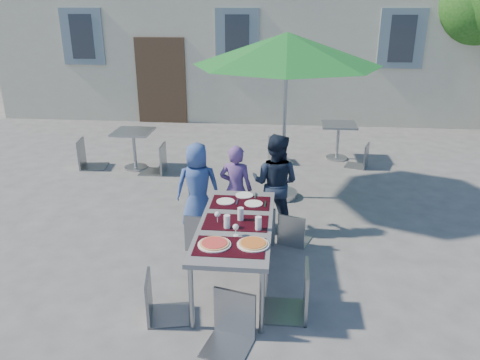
# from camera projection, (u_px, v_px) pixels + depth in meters

# --- Properties ---
(ground) EXTENTS (90.00, 90.00, 0.00)m
(ground) POSITION_uv_depth(u_px,v_px,m) (172.00, 278.00, 5.46)
(ground) COLOR #4F4F51
(ground) RESTS_ON ground
(dining_table) EXTENTS (0.80, 1.85, 0.76)m
(dining_table) POSITION_uv_depth(u_px,v_px,m) (236.00, 227.00, 5.16)
(dining_table) COLOR #49494E
(dining_table) RESTS_ON ground
(pizza_near_left) EXTENTS (0.33, 0.33, 0.03)m
(pizza_near_left) POSITION_uv_depth(u_px,v_px,m) (214.00, 244.00, 4.65)
(pizza_near_left) COLOR white
(pizza_near_left) RESTS_ON dining_table
(pizza_near_right) EXTENTS (0.32, 0.32, 0.03)m
(pizza_near_right) POSITION_uv_depth(u_px,v_px,m) (253.00, 244.00, 4.65)
(pizza_near_right) COLOR white
(pizza_near_right) RESTS_ON dining_table
(glassware) EXTENTS (0.52, 0.44, 0.15)m
(glassware) POSITION_uv_depth(u_px,v_px,m) (239.00, 220.00, 5.02)
(glassware) COLOR silver
(glassware) RESTS_ON dining_table
(place_settings) EXTENTS (0.60, 0.47, 0.01)m
(place_settings) POSITION_uv_depth(u_px,v_px,m) (241.00, 200.00, 5.71)
(place_settings) COLOR white
(place_settings) RESTS_ON dining_table
(child_0) EXTENTS (0.66, 0.49, 1.24)m
(child_0) POSITION_uv_depth(u_px,v_px,m) (198.00, 186.00, 6.51)
(child_0) COLOR #344F91
(child_0) RESTS_ON ground
(child_1) EXTENTS (0.49, 0.36, 1.25)m
(child_1) POSITION_uv_depth(u_px,v_px,m) (236.00, 189.00, 6.39)
(child_1) COLOR #5C3D7E
(child_1) RESTS_ON ground
(child_2) EXTENTS (0.76, 0.57, 1.40)m
(child_2) POSITION_uv_depth(u_px,v_px,m) (275.00, 183.00, 6.41)
(child_2) COLOR #172033
(child_2) RESTS_ON ground
(chair_0) EXTENTS (0.46, 0.47, 0.95)m
(chair_0) POSITION_uv_depth(u_px,v_px,m) (202.00, 210.00, 5.93)
(chair_0) COLOR gray
(chair_0) RESTS_ON ground
(chair_1) EXTENTS (0.54, 0.54, 1.01)m
(chair_1) POSITION_uv_depth(u_px,v_px,m) (257.00, 202.00, 6.06)
(chair_1) COLOR gray
(chair_1) RESTS_ON ground
(chair_2) EXTENTS (0.48, 0.48, 0.84)m
(chair_2) POSITION_uv_depth(u_px,v_px,m) (294.00, 211.00, 6.08)
(chair_2) COLOR #91989C
(chair_2) RESTS_ON ground
(chair_3) EXTENTS (0.48, 0.48, 0.91)m
(chair_3) POSITION_uv_depth(u_px,v_px,m) (157.00, 272.00, 4.61)
(chair_3) COLOR slate
(chair_3) RESTS_ON ground
(chair_4) EXTENTS (0.47, 0.47, 1.04)m
(chair_4) POSITION_uv_depth(u_px,v_px,m) (297.00, 261.00, 4.64)
(chair_4) COLOR gray
(chair_4) RESTS_ON ground
(chair_5) EXTENTS (0.51, 0.52, 0.95)m
(chair_5) POSITION_uv_depth(u_px,v_px,m) (231.00, 292.00, 4.25)
(chair_5) COLOR gray
(chair_5) RESTS_ON ground
(patio_umbrella) EXTENTS (2.85, 2.85, 2.62)m
(patio_umbrella) POSITION_uv_depth(u_px,v_px,m) (287.00, 50.00, 6.91)
(patio_umbrella) COLOR #ABADB3
(patio_umbrella) RESTS_ON ground
(cafe_table_0) EXTENTS (0.70, 0.70, 0.75)m
(cafe_table_0) POSITION_uv_depth(u_px,v_px,m) (134.00, 143.00, 8.91)
(cafe_table_0) COLOR #ABADB3
(cafe_table_0) RESTS_ON ground
(bg_chair_l_0) EXTENTS (0.54, 0.54, 1.06)m
(bg_chair_l_0) POSITION_uv_depth(u_px,v_px,m) (85.00, 136.00, 8.94)
(bg_chair_l_0) COLOR gray
(bg_chair_l_0) RESTS_ON ground
(bg_chair_r_0) EXTENTS (0.48, 0.48, 1.04)m
(bg_chair_r_0) POSITION_uv_depth(u_px,v_px,m) (156.00, 141.00, 8.66)
(bg_chair_r_0) COLOR gray
(bg_chair_r_0) RESTS_ON ground
(cafe_table_1) EXTENTS (0.69, 0.69, 0.74)m
(cafe_table_1) POSITION_uv_depth(u_px,v_px,m) (338.00, 135.00, 9.47)
(cafe_table_1) COLOR #ABADB3
(cafe_table_1) RESTS_ON ground
(bg_chair_l_1) EXTENTS (0.52, 0.52, 0.96)m
(bg_chair_l_1) POSITION_uv_depth(u_px,v_px,m) (276.00, 135.00, 9.27)
(bg_chair_l_1) COLOR gray
(bg_chair_l_1) RESTS_ON ground
(bg_chair_r_1) EXTENTS (0.50, 0.50, 0.88)m
(bg_chair_r_1) POSITION_uv_depth(u_px,v_px,m) (363.00, 142.00, 8.99)
(bg_chair_r_1) COLOR gray
(bg_chair_r_1) RESTS_ON ground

